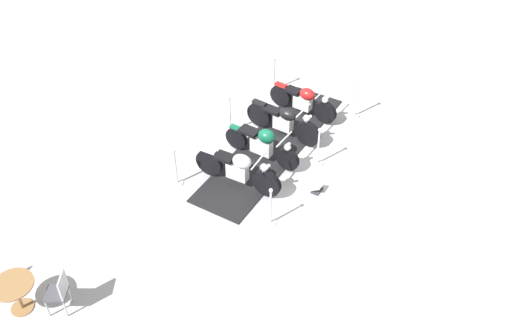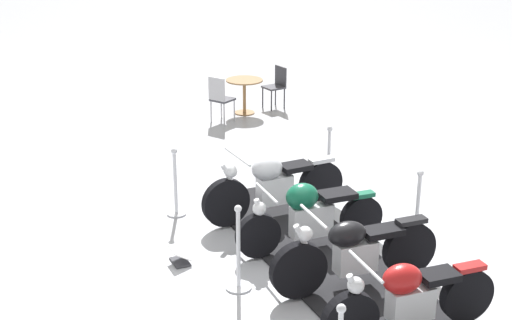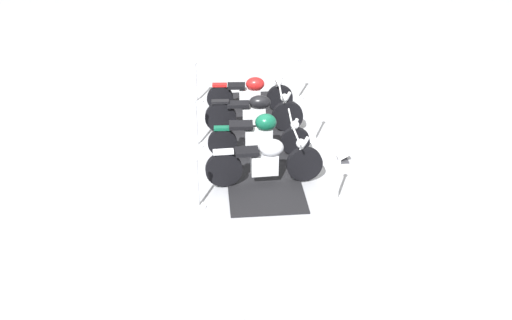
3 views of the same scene
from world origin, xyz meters
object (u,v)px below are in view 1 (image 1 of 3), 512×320
at_px(motorcycle_maroon, 304,100).
at_px(stanchion_left_front, 176,172).
at_px(motorcycle_chrome, 238,169).
at_px(stanchion_right_mid, 318,152).
at_px(stanchion_left_mid, 230,119).
at_px(stanchion_right_front, 270,211).
at_px(motorcycle_black, 284,121).
at_px(info_placard, 317,189).
at_px(stanchion_right_rear, 356,104).
at_px(cafe_table, 15,290).
at_px(stanchion_left_rear, 274,80).
at_px(cafe_chair_near_table, 59,291).
at_px(motorcycle_forest, 263,143).

distance_m(motorcycle_maroon, stanchion_left_front, 4.23).
bearing_deg(motorcycle_chrome, stanchion_right_mid, 50.91).
bearing_deg(stanchion_left_mid, stanchion_right_front, -4.68).
height_order(motorcycle_black, info_placard, motorcycle_black).
bearing_deg(stanchion_right_mid, motorcycle_maroon, 164.74).
bearing_deg(stanchion_right_rear, cafe_table, -70.26).
xyz_separation_m(stanchion_right_front, info_placard, (-0.55, 1.42, -0.31)).
xyz_separation_m(stanchion_left_front, stanchion_left_rear, (-2.90, 3.71, -0.03)).
distance_m(motorcycle_maroon, cafe_chair_near_table, 8.07).
distance_m(motorcycle_chrome, stanchion_left_rear, 4.24).
xyz_separation_m(motorcycle_chrome, stanchion_left_front, (-0.61, -1.35, -0.16)).
distance_m(motorcycle_forest, motorcycle_black, 1.11).
height_order(stanchion_right_front, stanchion_left_rear, stanchion_left_rear).
bearing_deg(stanchion_left_front, motorcycle_chrome, 65.60).
xyz_separation_m(motorcycle_chrome, cafe_table, (1.74, -5.08, 0.04)).
distance_m(motorcycle_chrome, motorcycle_maroon, 3.34).
distance_m(stanchion_right_rear, info_placard, 3.30).
bearing_deg(stanchion_left_front, stanchion_right_front, 37.96).
bearing_deg(stanchion_right_front, cafe_chair_near_table, -81.87).
relative_size(stanchion_left_front, stanchion_right_mid, 0.95).
bearing_deg(motorcycle_black, info_placard, -37.53).
xyz_separation_m(motorcycle_black, stanchion_right_front, (2.78, -1.52, -0.12)).
bearing_deg(motorcycle_chrome, info_placard, 22.31).
xyz_separation_m(motorcycle_chrome, stanchion_right_front, (1.41, 0.23, -0.15)).
height_order(stanchion_left_rear, info_placard, stanchion_left_rear).
distance_m(stanchion_right_front, stanchion_left_rear, 5.36).
bearing_deg(stanchion_right_mid, motorcycle_black, -165.93).
xyz_separation_m(info_placard, cafe_chair_near_table, (1.20, -5.96, 0.48)).
distance_m(stanchion_right_rear, cafe_table, 9.58).
bearing_deg(info_placard, stanchion_right_mid, -153.99).
height_order(motorcycle_maroon, stanchion_right_front, stanchion_right_front).
distance_m(motorcycle_black, cafe_chair_near_table, 6.96).
bearing_deg(stanchion_right_rear, info_placard, -44.37).
xyz_separation_m(motorcycle_black, cafe_table, (3.12, -6.83, 0.06)).
distance_m(stanchion_left_front, stanchion_right_rear, 5.36).
bearing_deg(stanchion_right_rear, motorcycle_maroon, -113.21).
relative_size(motorcycle_forest, motorcycle_maroon, 1.01).
bearing_deg(stanchion_left_front, cafe_chair_near_table, -48.03).
bearing_deg(info_placard, motorcycle_chrome, -65.39).
bearing_deg(stanchion_right_mid, stanchion_right_front, -52.04).
distance_m(motorcycle_chrome, motorcycle_black, 2.23).
height_order(stanchion_right_rear, cafe_table, stanchion_right_rear).
xyz_separation_m(motorcycle_forest, info_placard, (1.53, 0.77, -0.45)).
xyz_separation_m(stanchion_right_rear, cafe_table, (3.24, -9.02, 0.17)).
bearing_deg(motorcycle_chrome, stanchion_left_rear, 105.72).
height_order(motorcycle_black, stanchion_right_mid, stanchion_right_mid).
height_order(motorcycle_forest, cafe_chair_near_table, cafe_chair_near_table).
bearing_deg(stanchion_left_rear, stanchion_right_front, -23.54).
distance_m(motorcycle_chrome, cafe_table, 5.37).
height_order(motorcycle_chrome, stanchion_right_rear, stanchion_right_rear).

